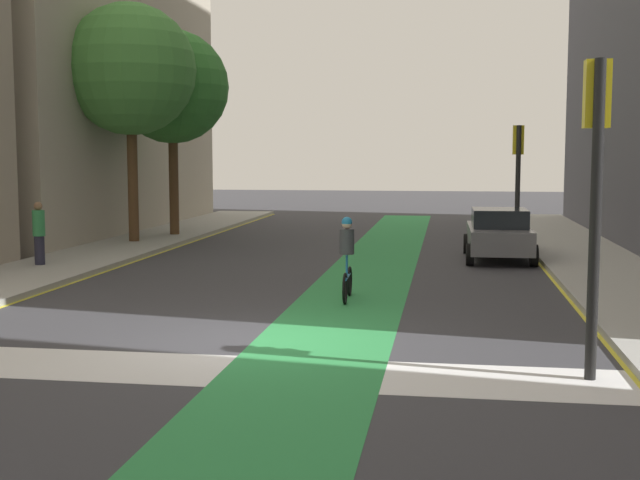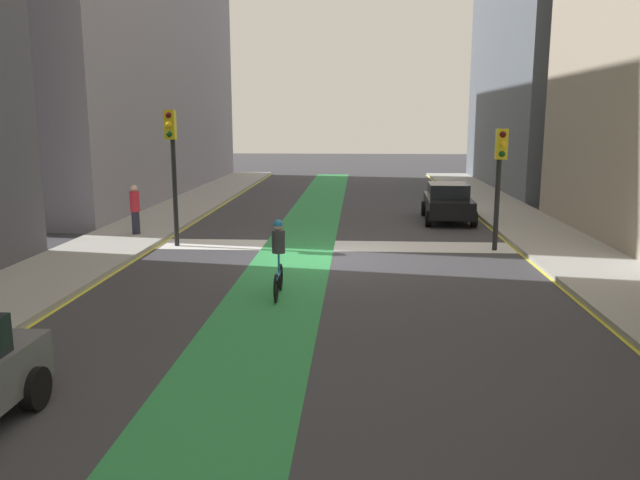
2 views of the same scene
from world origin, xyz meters
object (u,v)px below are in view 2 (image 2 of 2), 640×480
object	(u,v)px
traffic_signal_near_left	(500,166)
pedestrian_sidewalk_right_a	(135,209)
cyclist_in_lane	(278,256)
car_black_left_near	(448,202)
traffic_signal_near_right	(172,152)

from	to	relation	value
traffic_signal_near_left	pedestrian_sidewalk_right_a	bearing A→B (deg)	-6.95
traffic_signal_near_left	cyclist_in_lane	xyz separation A→B (m)	(6.39, 5.66, -1.79)
traffic_signal_near_left	pedestrian_sidewalk_right_a	distance (m)	12.68
traffic_signal_near_left	cyclist_in_lane	size ratio (longest dim) A/B	2.11
traffic_signal_near_left	car_black_left_near	xyz separation A→B (m)	(0.72, -6.14, -1.96)
traffic_signal_near_left	car_black_left_near	bearing A→B (deg)	-83.33
traffic_signal_near_right	cyclist_in_lane	xyz separation A→B (m)	(-4.21, 5.73, -2.19)
pedestrian_sidewalk_right_a	traffic_signal_near_left	bearing A→B (deg)	173.05
cyclist_in_lane	traffic_signal_near_left	bearing A→B (deg)	-138.46
traffic_signal_near_right	cyclist_in_lane	size ratio (longest dim) A/B	2.44
car_black_left_near	cyclist_in_lane	size ratio (longest dim) A/B	2.30
traffic_signal_near_left	cyclist_in_lane	bearing A→B (deg)	41.54
traffic_signal_near_right	traffic_signal_near_left	bearing A→B (deg)	179.62
traffic_signal_near_right	traffic_signal_near_left	distance (m)	10.60
car_black_left_near	traffic_signal_near_left	bearing A→B (deg)	96.67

